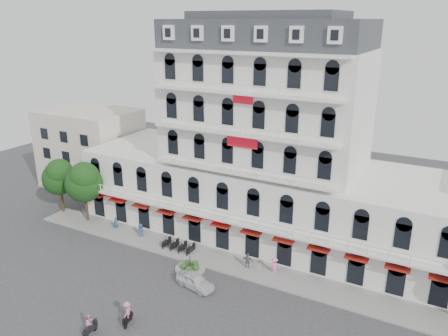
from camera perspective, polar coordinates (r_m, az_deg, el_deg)
ground at (r=41.72m, az=-5.44°, el=-17.96°), size 120.00×120.00×0.00m
sidewalk at (r=48.09m, az=0.63°, el=-12.30°), size 53.00×4.00×0.16m
main_building at (r=51.54m, az=5.33°, el=1.84°), size 45.00×15.00×25.80m
flank_building_west at (r=70.88m, az=-16.96°, el=2.48°), size 14.00×10.00×12.00m
traffic_island at (r=47.09m, az=-4.44°, el=-12.84°), size 3.20×3.20×1.60m
parked_scooter_row at (r=50.84m, az=-5.94°, el=-10.66°), size 4.40×1.80×1.10m
tree_west_outer at (r=61.78m, az=-20.72°, el=-0.94°), size 4.50×4.48×7.76m
tree_west_inner at (r=57.80m, az=-17.83°, el=-1.58°), size 4.76×4.76×8.25m
parked_car at (r=44.14m, az=-3.80°, el=-14.51°), size 4.40×2.44×1.41m
rider_southwest at (r=39.92m, az=-17.14°, el=-18.97°), size 0.64×1.70×2.01m
rider_center at (r=40.14m, az=-12.50°, el=-17.94°), size 0.97×1.66×2.25m
pedestrian_left at (r=53.93m, az=-10.81°, el=-8.03°), size 0.89×0.61×1.76m
pedestrian_mid at (r=46.83m, az=3.12°, el=-12.05°), size 1.14×0.62×1.85m
pedestrian_right at (r=46.26m, az=6.61°, el=-12.57°), size 1.35×1.01×1.86m
pedestrian_far at (r=56.54m, az=-13.94°, el=-7.06°), size 0.66×0.69×1.58m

